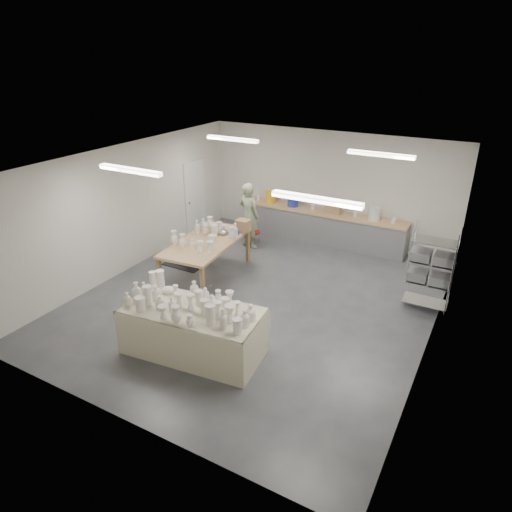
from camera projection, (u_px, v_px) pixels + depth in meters
The scene contains 9 objects.
room at pixel (255, 207), 9.09m from camera, with size 8.00×8.02×3.00m.
back_counter at pixel (322, 225), 12.56m from camera, with size 4.60×0.60×1.24m.
wire_shelf at pixel (431, 268), 9.15m from camera, with size 0.88×0.48×1.80m.
drying_table at pixel (193, 329), 7.96m from camera, with size 2.54×1.41×1.23m.
work_table at pixel (209, 239), 10.54m from camera, with size 1.43×2.51×1.28m.
rug at pixel (186, 263), 11.46m from camera, with size 1.00×0.70×0.02m, color black.
cat at pixel (186, 260), 11.40m from camera, with size 0.50×0.40×0.19m.
potter at pixel (249, 215), 12.11m from camera, with size 0.65×0.42×1.78m, color #9AA882.
red_stool at pixel (254, 233), 12.58m from camera, with size 0.46×0.46×0.33m.
Camera 1 is at (4.12, -7.49, 4.95)m, focal length 32.00 mm.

